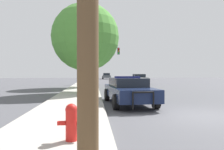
% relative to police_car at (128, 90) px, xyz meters
% --- Properties ---
extents(ground_plane, '(110.00, 110.00, 0.00)m').
position_rel_police_car_xyz_m(ground_plane, '(2.29, -3.19, -0.74)').
color(ground_plane, '#4F4F54').
extents(sidewalk_left, '(3.00, 110.00, 0.13)m').
position_rel_police_car_xyz_m(sidewalk_left, '(-2.81, -3.19, -0.68)').
color(sidewalk_left, '#ADA89E').
rests_on(sidewalk_left, ground_plane).
extents(police_car, '(2.33, 5.23, 1.45)m').
position_rel_police_car_xyz_m(police_car, '(0.00, 0.00, 0.00)').
color(police_car, '#141E3D').
rests_on(police_car, ground_plane).
extents(fire_hydrant, '(0.61, 0.27, 0.83)m').
position_rel_police_car_xyz_m(fire_hydrant, '(-2.28, -6.27, -0.17)').
color(fire_hydrant, red).
rests_on(fire_hydrant, sidewalk_left).
extents(traffic_light, '(3.77, 0.35, 5.01)m').
position_rel_police_car_xyz_m(traffic_light, '(-0.43, 18.56, 2.94)').
color(traffic_light, '#424247').
rests_on(traffic_light, sidewalk_left).
extents(car_background_oncoming, '(2.02, 4.29, 1.39)m').
position_rel_police_car_xyz_m(car_background_oncoming, '(4.62, 19.20, 0.01)').
color(car_background_oncoming, slate).
rests_on(car_background_oncoming, ground_plane).
extents(car_background_distant, '(2.06, 4.72, 1.45)m').
position_rel_police_car_xyz_m(car_background_distant, '(1.27, 41.46, 0.03)').
color(car_background_distant, '#474C51').
rests_on(car_background_distant, ground_plane).
extents(tree_sidewalk_near, '(5.17, 5.17, 6.81)m').
position_rel_police_car_xyz_m(tree_sidewalk_near, '(-2.41, 5.69, 3.61)').
color(tree_sidewalk_near, brown).
rests_on(tree_sidewalk_near, sidewalk_left).
extents(tree_sidewalk_mid, '(5.13, 5.13, 7.43)m').
position_rel_police_car_xyz_m(tree_sidewalk_mid, '(-2.96, 12.19, 4.24)').
color(tree_sidewalk_mid, brown).
rests_on(tree_sidewalk_mid, sidewalk_left).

